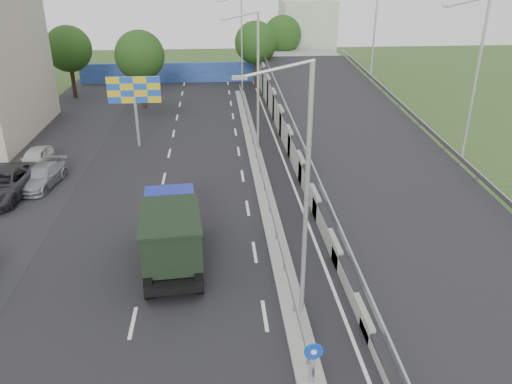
{
  "coord_description": "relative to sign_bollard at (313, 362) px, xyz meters",
  "views": [
    {
      "loc": [
        -2.96,
        -10.35,
        12.98
      ],
      "look_at": [
        -0.92,
        13.46,
        2.2
      ],
      "focal_mm": 35.0,
      "sensor_mm": 36.0,
      "label": 1
    }
  ],
  "objects": [
    {
      "name": "overpass_ramp",
      "position": [
        7.5,
        21.83,
        0.72
      ],
      "size": [
        10.0,
        50.0,
        3.5
      ],
      "color": "gray",
      "rests_on": "ground"
    },
    {
      "name": "parked_car_e",
      "position": [
        -15.62,
        21.53,
        -0.32
      ],
      "size": [
        1.71,
        4.17,
        1.42
      ],
      "primitive_type": "imported",
      "rotation": [
        0.0,
        0.0,
        -0.01
      ],
      "color": "#B8B9B4",
      "rests_on": "ground"
    },
    {
      "name": "tree_ramp_far",
      "position": [
        6.0,
        52.83,
        4.14
      ],
      "size": [
        4.8,
        4.8,
        7.6
      ],
      "color": "black",
      "rests_on": "ground"
    },
    {
      "name": "median",
      "position": [
        0.0,
        21.83,
        -0.93
      ],
      "size": [
        1.0,
        44.0,
        0.2
      ],
      "primitive_type": "cube",
      "color": "gray",
      "rests_on": "ground"
    },
    {
      "name": "billboard",
      "position": [
        -9.0,
        25.83,
        3.15
      ],
      "size": [
        4.0,
        0.24,
        5.5
      ],
      "color": "#B2B5B7",
      "rests_on": "ground"
    },
    {
      "name": "dump_truck",
      "position": [
        -5.17,
        8.28,
        0.63
      ],
      "size": [
        3.08,
        7.0,
        3.0
      ],
      "rotation": [
        0.0,
        0.0,
        0.08
      ],
      "color": "black",
      "rests_on": "ground"
    },
    {
      "name": "road_surface",
      "position": [
        -3.0,
        17.83,
        -1.03
      ],
      "size": [
        26.0,
        90.0,
        0.04
      ],
      "primitive_type": "cube",
      "color": "black",
      "rests_on": "ground"
    },
    {
      "name": "tree_left_mid",
      "position": [
        -10.0,
        37.83,
        4.14
      ],
      "size": [
        4.8,
        4.8,
        7.6
      ],
      "color": "black",
      "rests_on": "ground"
    },
    {
      "name": "lamp_post_mid",
      "position": [
        0.11,
        23.83,
        4.77
      ],
      "size": [
        2.74,
        0.18,
        10.08
      ],
      "color": "#B2B5B7",
      "rests_on": "median"
    },
    {
      "name": "parking_strip",
      "position": [
        -16.0,
        17.83,
        -1.03
      ],
      "size": [
        8.0,
        90.0,
        0.05
      ],
      "primitive_type": "cube",
      "color": "black",
      "rests_on": "ground"
    },
    {
      "name": "lamp_post_near",
      "position": [
        0.11,
        3.83,
        4.77
      ],
      "size": [
        2.74,
        0.18,
        10.08
      ],
      "color": "#B2B5B7",
      "rests_on": "median"
    },
    {
      "name": "tree_left_far",
      "position": [
        -18.0,
        42.83,
        4.14
      ],
      "size": [
        4.8,
        4.8,
        7.6
      ],
      "color": "black",
      "rests_on": "ground"
    },
    {
      "name": "parked_car_d",
      "position": [
        -14.21,
        18.31,
        -0.36
      ],
      "size": [
        2.61,
        4.88,
        1.34
      ],
      "primitive_type": "imported",
      "rotation": [
        0.0,
        0.0,
        -0.16
      ],
      "color": "gray",
      "rests_on": "ground"
    },
    {
      "name": "church",
      "position": [
        10.0,
        57.83,
        4.28
      ],
      "size": [
        7.0,
        7.0,
        13.8
      ],
      "color": "#B2CCAD",
      "rests_on": "ground"
    },
    {
      "name": "sign_bollard",
      "position": [
        0.0,
        0.0,
        0.0
      ],
      "size": [
        0.64,
        0.23,
        1.67
      ],
      "color": "black",
      "rests_on": "median"
    },
    {
      "name": "lamp_post_far",
      "position": [
        0.11,
        43.83,
        4.77
      ],
      "size": [
        2.74,
        0.18,
        10.08
      ],
      "color": "#B2B5B7",
      "rests_on": "median"
    },
    {
      "name": "parked_car_c",
      "position": [
        -16.03,
        16.79,
        -0.17
      ],
      "size": [
        3.44,
        6.44,
        1.72
      ],
      "primitive_type": "imported",
      "rotation": [
        0.0,
        0.0,
        -0.1
      ],
      "color": "#2D2C31",
      "rests_on": "ground"
    },
    {
      "name": "median_guardrail",
      "position": [
        0.0,
        21.83,
        -0.28
      ],
      "size": [
        0.09,
        44.0,
        0.71
      ],
      "color": "gray",
      "rests_on": "median"
    },
    {
      "name": "blue_wall",
      "position": [
        -4.0,
        49.83,
        0.17
      ],
      "size": [
        30.0,
        0.5,
        2.4
      ],
      "primitive_type": "cube",
      "color": "navy",
      "rests_on": "ground"
    },
    {
      "name": "tree_median_far",
      "position": [
        2.0,
        45.83,
        4.14
      ],
      "size": [
        4.8,
        4.8,
        7.6
      ],
      "color": "black",
      "rests_on": "ground"
    }
  ]
}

